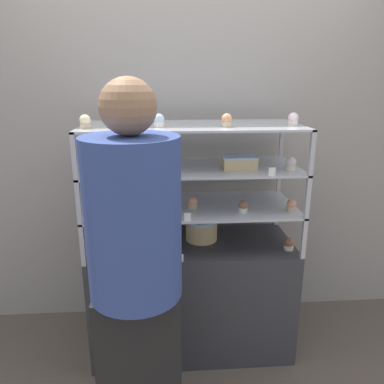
{
  "coord_description": "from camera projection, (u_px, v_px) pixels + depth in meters",
  "views": [
    {
      "loc": [
        -0.15,
        -2.13,
        1.7
      ],
      "look_at": [
        0.0,
        0.0,
        1.05
      ],
      "focal_mm": 35.0,
      "sensor_mm": 36.0,
      "label": 1
    }
  ],
  "objects": [
    {
      "name": "cupcake_3",
      "position": [
        146.0,
        206.0,
        2.14
      ],
      "size": [
        0.05,
        0.05,
        0.07
      ],
      "color": "#CCB28C",
      "rests_on": "display_riser_lower"
    },
    {
      "name": "cupcake_10",
      "position": [
        85.0,
        122.0,
        1.94
      ],
      "size": [
        0.06,
        0.06,
        0.07
      ],
      "color": "#CCB28C",
      "rests_on": "display_riser_upper"
    },
    {
      "name": "cupcake_0",
      "position": [
        101.0,
        244.0,
        2.21
      ],
      "size": [
        0.06,
        0.06,
        0.08
      ],
      "color": "#CCB28C",
      "rests_on": "display_base"
    },
    {
      "name": "price_tag_3",
      "position": [
        115.0,
        127.0,
        1.84
      ],
      "size": [
        0.04,
        0.0,
        0.04
      ],
      "color": "white",
      "rests_on": "display_riser_upper"
    },
    {
      "name": "layer_cake_centerpiece",
      "position": [
        201.0,
        229.0,
        2.34
      ],
      "size": [
        0.2,
        0.2,
        0.14
      ],
      "color": "#DBBC84",
      "rests_on": "display_base"
    },
    {
      "name": "ground_plane",
      "position": [
        192.0,
        341.0,
        2.53
      ],
      "size": [
        20.0,
        20.0,
        0.0
      ],
      "primitive_type": "plane",
      "color": "brown"
    },
    {
      "name": "display_riser_upper",
      "position": [
        192.0,
        127.0,
        2.12
      ],
      "size": [
        1.24,
        0.55,
        0.24
      ],
      "color": "#B7B7BC",
      "rests_on": "display_riser_middle"
    },
    {
      "name": "cupcake_13",
      "position": [
        293.0,
        119.0,
        2.06
      ],
      "size": [
        0.06,
        0.06,
        0.07
      ],
      "color": "beige",
      "rests_on": "display_riser_upper"
    },
    {
      "name": "cupcake_1",
      "position": [
        289.0,
        244.0,
        2.21
      ],
      "size": [
        0.06,
        0.06,
        0.08
      ],
      "color": "beige",
      "rests_on": "display_base"
    },
    {
      "name": "price_tag_1",
      "position": [
        188.0,
        217.0,
        2.0
      ],
      "size": [
        0.04,
        0.0,
        0.04
      ],
      "color": "white",
      "rests_on": "display_riser_lower"
    },
    {
      "name": "cupcake_2",
      "position": [
        96.0,
        208.0,
        2.1
      ],
      "size": [
        0.05,
        0.05,
        0.07
      ],
      "color": "beige",
      "rests_on": "display_riser_lower"
    },
    {
      "name": "display_riser_lower",
      "position": [
        192.0,
        207.0,
        2.26
      ],
      "size": [
        1.24,
        0.55,
        0.24
      ],
      "color": "#B7B7BC",
      "rests_on": "display_base"
    },
    {
      "name": "cupcake_8",
      "position": [
        161.0,
        166.0,
        2.03
      ],
      "size": [
        0.06,
        0.06,
        0.07
      ],
      "color": "white",
      "rests_on": "display_riser_middle"
    },
    {
      "name": "cupcake_4",
      "position": [
        193.0,
        203.0,
        2.19
      ],
      "size": [
        0.05,
        0.05,
        0.07
      ],
      "color": "#CCB28C",
      "rests_on": "display_riser_lower"
    },
    {
      "name": "price_tag_0",
      "position": [
        180.0,
        258.0,
        2.07
      ],
      "size": [
        0.04,
        0.0,
        0.04
      ],
      "color": "white",
      "rests_on": "display_base"
    },
    {
      "name": "display_base",
      "position": [
        192.0,
        294.0,
        2.43
      ],
      "size": [
        1.24,
        0.55,
        0.73
      ],
      "color": "#333338",
      "rests_on": "ground_plane"
    },
    {
      "name": "cupcake_12",
      "position": [
        227.0,
        120.0,
        2.0
      ],
      "size": [
        0.06,
        0.06,
        0.07
      ],
      "color": "#CCB28C",
      "rests_on": "display_riser_upper"
    },
    {
      "name": "back_wall",
      "position": [
        188.0,
        140.0,
        2.56
      ],
      "size": [
        8.0,
        0.05,
        2.6
      ],
      "color": "gray",
      "rests_on": "ground_plane"
    },
    {
      "name": "customer_figure",
      "position": [
        136.0,
        268.0,
        1.62
      ],
      "size": [
        0.4,
        0.4,
        1.71
      ],
      "color": "black",
      "rests_on": "ground_plane"
    },
    {
      "name": "cupcake_9",
      "position": [
        291.0,
        164.0,
        2.09
      ],
      "size": [
        0.06,
        0.06,
        0.07
      ],
      "color": "beige",
      "rests_on": "display_riser_middle"
    },
    {
      "name": "cupcake_7",
      "position": [
        92.0,
        164.0,
        2.09
      ],
      "size": [
        0.06,
        0.06,
        0.07
      ],
      "color": "#CCB28C",
      "rests_on": "display_riser_middle"
    },
    {
      "name": "cupcake_6",
      "position": [
        291.0,
        205.0,
        2.15
      ],
      "size": [
        0.05,
        0.05,
        0.07
      ],
      "color": "#CCB28C",
      "rests_on": "display_riser_lower"
    },
    {
      "name": "cupcake_5",
      "position": [
        243.0,
        207.0,
        2.13
      ],
      "size": [
        0.05,
        0.05,
        0.07
      ],
      "color": "white",
      "rests_on": "display_riser_lower"
    },
    {
      "name": "donut_glazed",
      "position": [
        131.0,
        123.0,
        2.08
      ],
      "size": [
        0.13,
        0.13,
        0.03
      ],
      "color": "#EFE5CC",
      "rests_on": "display_riser_upper"
    },
    {
      "name": "sheet_cake_frosted",
      "position": [
        239.0,
        162.0,
        2.13
      ],
      "size": [
        0.19,
        0.16,
        0.07
      ],
      "color": "#DBBC84",
      "rests_on": "display_riser_middle"
    },
    {
      "name": "cupcake_11",
      "position": [
        159.0,
        121.0,
        1.99
      ],
      "size": [
        0.06,
        0.06,
        0.07
      ],
      "color": "white",
      "rests_on": "display_riser_upper"
    },
    {
      "name": "price_tag_2",
      "position": [
        272.0,
        172.0,
        1.96
      ],
      "size": [
        0.04,
        0.0,
        0.04
      ],
      "color": "white",
      "rests_on": "display_riser_middle"
    },
    {
      "name": "display_riser_middle",
      "position": [
        192.0,
        169.0,
        2.19
      ],
      "size": [
        1.24,
        0.55,
        0.24
      ],
      "color": "#B7B7BC",
      "rests_on": "display_riser_lower"
    }
  ]
}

